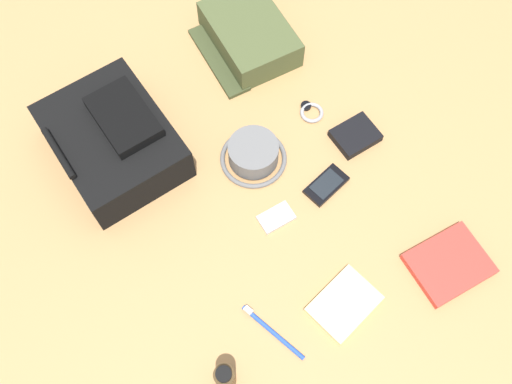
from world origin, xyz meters
The scene contains 12 objects.
ground_plane centered at (0.00, 0.00, -0.01)m, with size 2.64×2.02×0.02m, color #B3834F.
backpack centered at (0.31, 0.22, 0.06)m, with size 0.34×0.27×0.14m.
toiletry_pouch centered at (0.41, -0.25, 0.04)m, with size 0.29×0.26×0.08m.
bucket_hat centered at (0.10, -0.06, 0.03)m, with size 0.17×0.17×0.06m.
cologne_bottle centered at (-0.32, 0.29, 0.05)m, with size 0.04×0.04×0.11m.
paperback_novel centered at (-0.39, -0.28, 0.01)m, with size 0.16×0.19×0.02m.
cell_phone centered at (-0.07, -0.16, 0.01)m, with size 0.08×0.12×0.01m.
media_player centered at (-0.07, -0.01, 0.01)m, with size 0.06×0.09×0.01m.
wristwatch centered at (0.13, -0.26, 0.01)m, with size 0.07×0.06×0.01m.
toothbrush centered at (-0.28, 0.16, 0.01)m, with size 0.17×0.06×0.02m.
wallet centered at (0.00, -0.31, 0.01)m, with size 0.09×0.11×0.02m, color black.
notepad centered at (-0.33, -0.02, 0.01)m, with size 0.11×0.15×0.02m, color beige.
Camera 1 is at (-0.48, 0.33, 1.31)m, focal length 40.74 mm.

